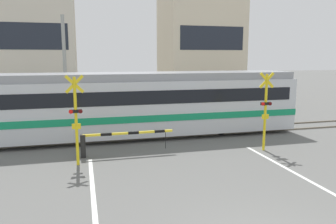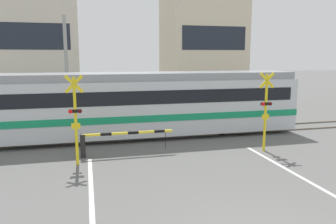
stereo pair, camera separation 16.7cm
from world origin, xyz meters
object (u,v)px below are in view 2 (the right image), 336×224
crossing_barrier_near (109,139)px  crossing_barrier_far (188,110)px  pedestrian (158,102)px  crossing_signal_right (266,108)px  commuter_train (95,104)px  crossing_signal_left (75,116)px

crossing_barrier_near → crossing_barrier_far: size_ratio=1.00×
crossing_barrier_near → pedestrian: (3.92, 8.57, 0.24)m
crossing_barrier_far → pedestrian: size_ratio=2.31×
crossing_barrier_near → crossing_signal_right: 6.71m
crossing_barrier_far → pedestrian: 2.74m
crossing_signal_right → pedestrian: size_ratio=2.05×
crossing_barrier_far → commuter_train: bearing=-150.7°
commuter_train → crossing_signal_right: crossing_signal_right is taller
commuter_train → crossing_signal_left: (-0.81, -3.88, 0.13)m
commuter_train → crossing_barrier_far: (5.74, 3.22, -1.03)m
crossing_signal_left → commuter_train: bearing=78.1°
commuter_train → crossing_barrier_far: 6.66m
crossing_barrier_near → crossing_barrier_far: 8.18m
crossing_barrier_far → crossing_signal_left: bearing=-132.7°
crossing_barrier_near → pedestrian: pedestrian is taller
crossing_signal_right → crossing_signal_left: bearing=180.0°
crossing_barrier_near → crossing_signal_right: (6.55, -0.87, 1.16)m
crossing_signal_left → crossing_signal_right: (7.80, 0.00, 0.00)m
crossing_barrier_near → pedestrian: bearing=65.4°
crossing_barrier_near → pedestrian: size_ratio=2.31×
crossing_signal_left → pedestrian: crossing_signal_left is taller
crossing_barrier_far → crossing_signal_left: (-6.55, -7.09, 1.16)m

